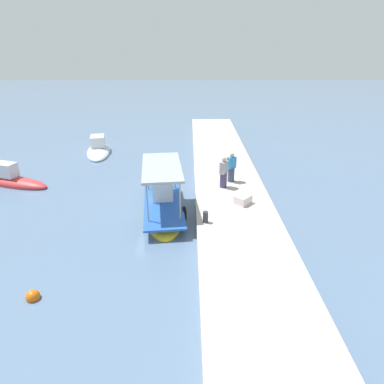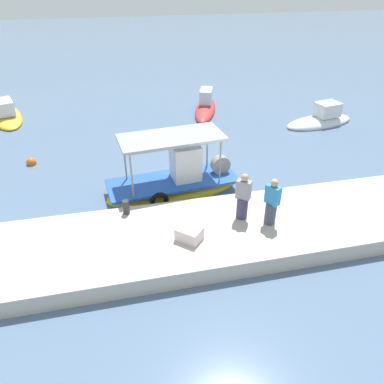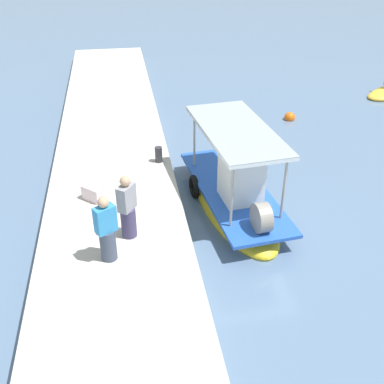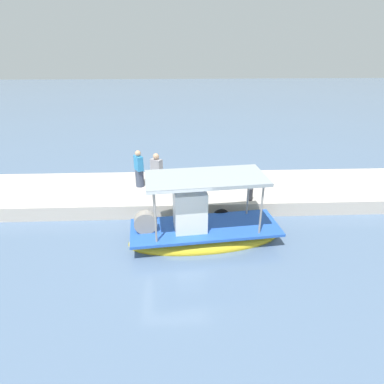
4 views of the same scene
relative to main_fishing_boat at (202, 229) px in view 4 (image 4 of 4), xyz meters
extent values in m
plane|color=slate|center=(1.03, 0.36, -0.46)|extent=(120.00, 120.00, 0.00)
cube|color=beige|center=(1.03, -3.54, -0.16)|extent=(36.00, 3.81, 0.61)
ellipsoid|color=gold|center=(-0.11, 0.00, -0.40)|extent=(5.72, 2.46, 0.83)
cube|color=blue|center=(-0.11, 0.00, 0.07)|extent=(5.50, 2.44, 0.10)
cube|color=silver|center=(0.44, 0.05, 0.81)|extent=(1.20, 1.15, 1.57)
cylinder|color=gray|center=(1.58, 0.90, 0.98)|extent=(0.07, 0.07, 1.92)
cylinder|color=gray|center=(1.73, -0.53, 0.98)|extent=(0.07, 0.07, 1.92)
cylinder|color=gray|center=(-1.95, 0.52, 0.98)|extent=(0.07, 0.07, 1.92)
cylinder|color=gray|center=(-1.80, -0.90, 0.98)|extent=(0.07, 0.07, 1.92)
cube|color=#9AA3A8|center=(-0.11, 0.00, 2.00)|extent=(4.22, 2.25, 0.12)
torus|color=black|center=(-0.83, -1.07, -0.13)|extent=(0.75, 0.26, 0.74)
cylinder|color=gray|center=(1.99, 0.22, 0.47)|extent=(0.83, 0.43, 0.80)
cylinder|color=#3E385C|center=(1.76, -3.17, 0.55)|extent=(0.53, 0.53, 0.80)
cube|color=#94929A|center=(1.76, -3.17, 1.28)|extent=(0.55, 0.50, 0.66)
sphere|color=tan|center=(1.76, -3.17, 1.74)|extent=(0.26, 0.26, 0.26)
cylinder|color=#3E475D|center=(2.59, -3.68, 0.54)|extent=(0.52, 0.52, 0.79)
cube|color=#318ACD|center=(2.59, -3.68, 1.27)|extent=(0.47, 0.55, 0.65)
sphere|color=tan|center=(2.59, -3.68, 1.72)|extent=(0.26, 0.26, 0.26)
cylinder|color=#2D2D33|center=(-2.14, -2.03, 0.41)|extent=(0.24, 0.24, 0.52)
cube|color=silver|center=(-0.28, -3.95, 0.36)|extent=(0.97, 0.97, 0.42)
camera|label=1|loc=(-15.22, -1.32, 7.54)|focal=31.63mm
camera|label=2|loc=(-2.28, -13.13, 7.75)|focal=34.75mm
camera|label=3|loc=(11.42, -3.13, 7.26)|focal=43.50mm
camera|label=4|loc=(0.79, 9.96, 6.11)|focal=30.08mm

